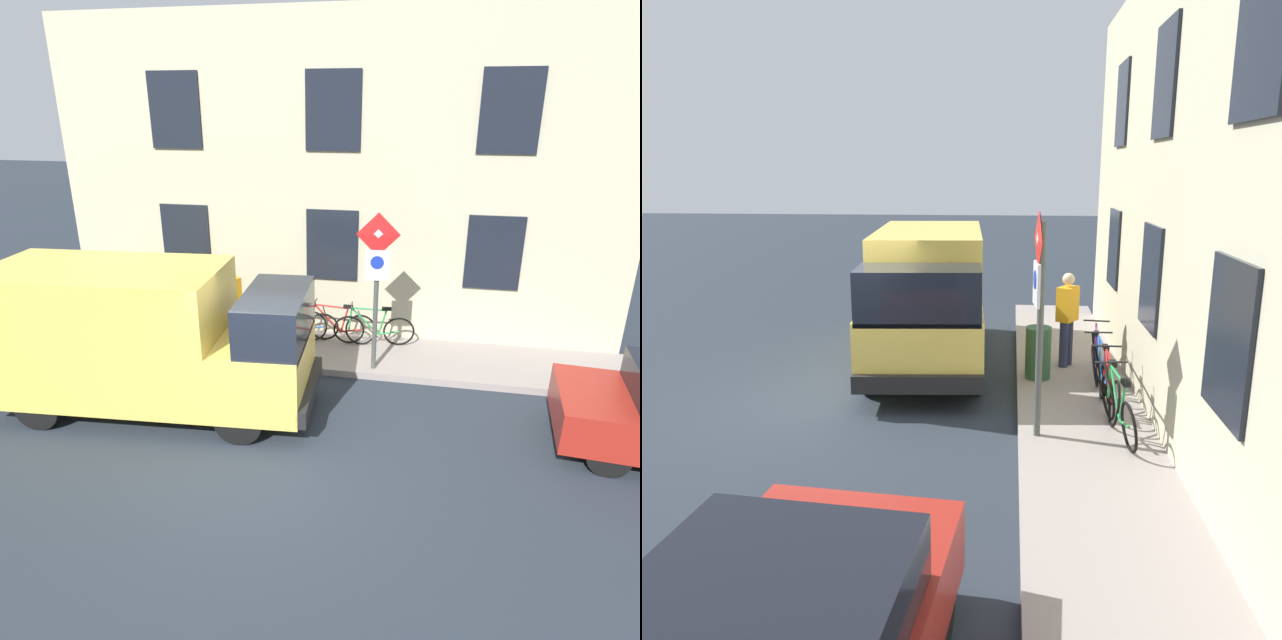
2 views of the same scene
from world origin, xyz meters
TOP-DOWN VIEW (x-y plane):
  - ground_plane at (0.00, 0.00)m, footprint 80.00×80.00m
  - sidewalk_slab at (3.90, 0.00)m, footprint 1.89×14.04m
  - building_facade at (5.19, 0.00)m, footprint 0.75×12.04m
  - sign_post_stacked at (3.16, -1.13)m, footprint 0.17×0.56m
  - delivery_van at (1.25, 2.49)m, footprint 2.38×5.46m
  - bicycle_green at (4.29, -1.00)m, footprint 0.46×1.71m
  - bicycle_red at (4.29, -0.20)m, footprint 0.46×1.71m
  - bicycle_blue at (4.29, 0.61)m, footprint 0.46×1.71m
  - bicycle_purple at (4.29, 1.41)m, footprint 0.48×1.72m
  - pedestrian at (3.84, 1.95)m, footprint 0.44×0.48m
  - litter_bin at (3.30, 1.24)m, footprint 0.44×0.44m

SIDE VIEW (x-z plane):
  - ground_plane at x=0.00m, z-range 0.00..0.00m
  - sidewalk_slab at x=3.90m, z-range 0.00..0.14m
  - bicycle_green at x=4.29m, z-range 0.07..0.96m
  - bicycle_red at x=4.29m, z-range 0.07..0.96m
  - bicycle_blue at x=4.29m, z-range 0.07..0.96m
  - bicycle_purple at x=4.29m, z-range 0.07..0.96m
  - litter_bin at x=3.30m, z-range 0.14..1.04m
  - pedestrian at x=3.84m, z-range 0.21..1.93m
  - delivery_van at x=1.25m, z-range 0.08..2.58m
  - sign_post_stacked at x=3.16m, z-range 0.65..3.56m
  - building_facade at x=5.19m, z-range 0.00..6.68m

